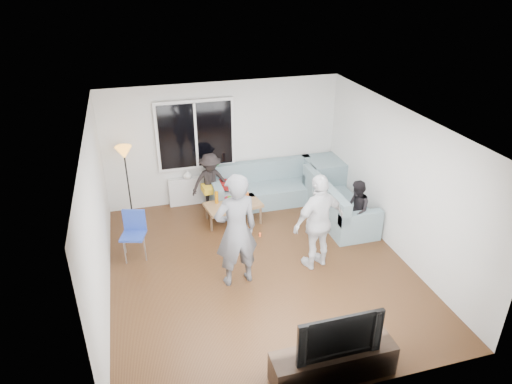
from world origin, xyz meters
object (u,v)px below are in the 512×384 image
object	(u,v)px
sofa_right_section	(339,200)
spectator_right	(356,210)
player_left	(236,231)
player_right	(319,222)
side_chair	(133,236)
floor_lamp	(128,184)
coffee_table	(233,212)
television	(336,331)
spectator_back	(211,182)
sofa_back_section	(264,185)
tv_console	(333,363)

from	to	relation	value
sofa_right_section	spectator_right	world-z (taller)	spectator_right
player_left	player_right	world-z (taller)	player_left
side_chair	floor_lamp	world-z (taller)	floor_lamp
coffee_table	player_left	size ratio (longest dim) A/B	0.57
player_left	player_right	xyz separation A→B (m)	(1.43, 0.08, -0.11)
sofa_right_section	television	bearing A→B (deg)	154.07
side_chair	spectator_right	size ratio (longest dim) A/B	0.75
sofa_right_section	player_left	xyz separation A→B (m)	(-2.49, -1.45, 0.55)
sofa_right_section	floor_lamp	distance (m)	4.25
player_left	spectator_right	size ratio (longest dim) A/B	1.69
side_chair	player_left	distance (m)	2.04
floor_lamp	spectator_back	xyz separation A→B (m)	(1.65, -0.05, -0.15)
sofa_back_section	television	xyz separation A→B (m)	(-0.53, -4.77, 0.33)
player_right	spectator_right	world-z (taller)	player_right
side_chair	sofa_back_section	bearing A→B (deg)	42.59
side_chair	floor_lamp	bearing A→B (deg)	106.72
player_left	sofa_right_section	bearing A→B (deg)	-157.08
sofa_back_section	spectator_right	distance (m)	2.19
player_right	side_chair	bearing A→B (deg)	-35.34
sofa_back_section	floor_lamp	bearing A→B (deg)	178.44
floor_lamp	tv_console	xyz separation A→B (m)	(2.28, -4.85, -0.56)
tv_console	player_right	bearing A→B (deg)	72.30
coffee_table	floor_lamp	world-z (taller)	floor_lamp
sofa_right_section	spectator_back	xyz separation A→B (m)	(-2.42, 1.12, 0.20)
player_left	spectator_right	xyz separation A→B (m)	(2.49, 0.75, -0.40)
sofa_back_section	sofa_right_section	bearing A→B (deg)	-40.75
spectator_back	sofa_right_section	bearing A→B (deg)	-31.12
floor_lamp	player_left	bearing A→B (deg)	-58.84
coffee_table	side_chair	bearing A→B (deg)	-159.15
sofa_right_section	floor_lamp	bearing A→B (deg)	74.07
sofa_back_section	player_right	size ratio (longest dim) A/B	1.34
spectator_right	tv_console	size ratio (longest dim) A/B	0.72
player_left	spectator_back	xyz separation A→B (m)	(0.07, 2.57, -0.34)
coffee_table	player_right	world-z (taller)	player_right
floor_lamp	player_right	xyz separation A→B (m)	(3.01, -2.54, 0.08)
television	coffee_table	bearing A→B (deg)	94.19
sofa_right_section	spectator_right	size ratio (longest dim) A/B	1.74
sofa_back_section	floor_lamp	size ratio (longest dim) A/B	1.47
sofa_right_section	player_right	xyz separation A→B (m)	(-1.06, -1.38, 0.43)
spectator_right	coffee_table	bearing A→B (deg)	-101.79
sofa_back_section	player_left	bearing A→B (deg)	-115.83
sofa_back_section	spectator_right	bearing A→B (deg)	-54.86
sofa_right_section	player_left	distance (m)	2.93
sofa_back_section	spectator_back	size ratio (longest dim) A/B	1.83
television	spectator_right	bearing A→B (deg)	58.99
side_chair	tv_console	xyz separation A→B (m)	(2.28, -3.41, -0.21)
floor_lamp	coffee_table	bearing A→B (deg)	-19.22
tv_console	player_left	bearing A→B (deg)	107.35
tv_console	spectator_right	bearing A→B (deg)	58.99
side_chair	spectator_back	xyz separation A→B (m)	(1.65, 1.39, 0.20)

